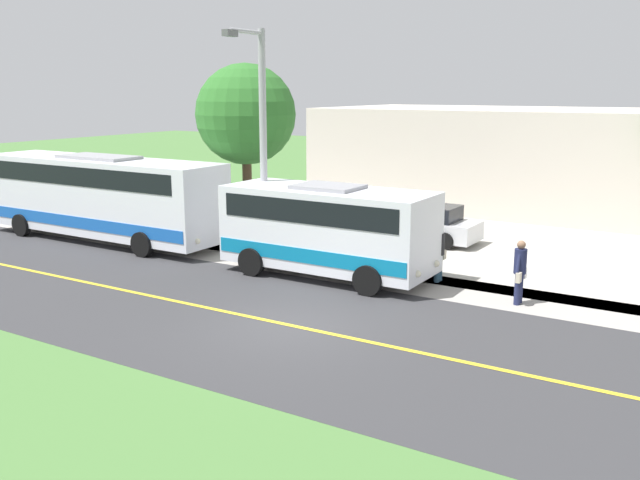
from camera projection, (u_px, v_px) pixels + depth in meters
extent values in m
plane|color=#477238|center=(290.00, 326.00, 17.32)|extent=(120.00, 120.00, 0.00)
cube|color=#333335|center=(290.00, 325.00, 17.32)|extent=(8.00, 100.00, 0.01)
cube|color=#9E9991|center=(383.00, 278.00, 21.65)|extent=(2.40, 100.00, 0.01)
cube|color=#B2ADA3|center=(539.00, 246.00, 26.12)|extent=(14.00, 36.00, 0.01)
cube|color=gold|center=(290.00, 325.00, 17.32)|extent=(0.16, 100.00, 0.00)
cube|color=white|center=(328.00, 227.00, 21.60)|extent=(2.50, 6.70, 2.44)
cube|color=#0C72A5|center=(328.00, 248.00, 21.75)|extent=(2.54, 6.57, 0.44)
cube|color=black|center=(328.00, 206.00, 21.46)|extent=(2.54, 6.03, 0.70)
cube|color=gray|center=(328.00, 187.00, 21.33)|extent=(1.50, 2.01, 0.12)
cylinder|color=black|center=(404.00, 262.00, 21.82)|extent=(0.25, 0.90, 0.90)
cylinder|color=black|center=(368.00, 280.00, 19.74)|extent=(0.25, 0.90, 0.90)
cylinder|color=black|center=(295.00, 247.00, 23.94)|extent=(0.25, 0.90, 0.90)
cylinder|color=black|center=(251.00, 262.00, 21.86)|extent=(0.25, 0.90, 0.90)
sphere|color=#F2EACC|center=(436.00, 264.00, 20.64)|extent=(0.20, 0.20, 0.20)
sphere|color=#F2EACC|center=(418.00, 274.00, 19.50)|extent=(0.20, 0.20, 0.20)
cube|color=white|center=(101.00, 195.00, 26.78)|extent=(2.49, 10.87, 2.84)
cube|color=blue|center=(103.00, 217.00, 26.97)|extent=(2.53, 10.65, 0.44)
cube|color=black|center=(100.00, 173.00, 26.60)|extent=(2.53, 9.78, 0.70)
cube|color=gray|center=(99.00, 157.00, 26.47)|extent=(1.49, 3.26, 0.12)
cylinder|color=black|center=(190.00, 232.00, 26.39)|extent=(0.25, 0.90, 0.90)
cylinder|color=black|center=(142.00, 244.00, 24.31)|extent=(0.25, 0.90, 0.90)
cylinder|color=black|center=(72.00, 216.00, 29.82)|extent=(0.25, 0.90, 0.90)
cylinder|color=black|center=(21.00, 225.00, 27.75)|extent=(0.25, 0.90, 0.90)
sphere|color=#F2EACC|center=(223.00, 234.00, 24.80)|extent=(0.20, 0.20, 0.20)
sphere|color=#F2EACC|center=(198.00, 241.00, 23.66)|extent=(0.20, 0.20, 0.20)
cylinder|color=#1E2347|center=(520.00, 288.00, 19.07)|extent=(0.18, 0.18, 0.87)
cylinder|color=#1E2347|center=(518.00, 290.00, 18.90)|extent=(0.18, 0.18, 0.87)
cylinder|color=#1E2347|center=(520.00, 261.00, 18.82)|extent=(0.34, 0.34, 0.69)
sphere|color=#8C664C|center=(521.00, 245.00, 18.72)|extent=(0.24, 0.24, 0.24)
cylinder|color=#1E2347|center=(522.00, 259.00, 18.96)|extent=(0.29, 0.10, 0.62)
cube|color=white|center=(524.00, 273.00, 19.10)|extent=(0.20, 0.12, 0.28)
cylinder|color=#1E2347|center=(519.00, 261.00, 18.66)|extent=(0.29, 0.10, 0.62)
cube|color=beige|center=(519.00, 277.00, 18.66)|extent=(0.20, 0.12, 0.28)
cylinder|color=#335972|center=(440.00, 267.00, 21.30)|extent=(0.18, 0.18, 0.85)
cylinder|color=#335972|center=(437.00, 269.00, 21.13)|extent=(0.18, 0.18, 0.85)
cylinder|color=#262628|center=(439.00, 244.00, 21.05)|extent=(0.34, 0.34, 0.67)
sphere|color=beige|center=(440.00, 229.00, 20.96)|extent=(0.23, 0.23, 0.23)
cylinder|color=#262628|center=(441.00, 242.00, 21.20)|extent=(0.28, 0.10, 0.61)
cube|color=beige|center=(443.00, 255.00, 21.33)|extent=(0.20, 0.12, 0.28)
cylinder|color=#262628|center=(437.00, 244.00, 20.89)|extent=(0.28, 0.10, 0.61)
cube|color=beige|center=(437.00, 258.00, 20.89)|extent=(0.20, 0.12, 0.28)
cylinder|color=#9E9EA3|center=(263.00, 149.00, 22.90)|extent=(0.24, 0.24, 7.70)
cylinder|color=#9E9EA3|center=(246.00, 31.00, 21.44)|extent=(1.60, 0.14, 0.14)
cube|color=#59595B|center=(230.00, 33.00, 20.80)|extent=(0.50, 0.24, 0.20)
cube|color=silver|center=(421.00, 228.00, 26.84)|extent=(1.87, 4.43, 0.70)
cube|color=black|center=(427.00, 212.00, 26.60)|extent=(1.57, 2.44, 0.57)
cylinder|color=black|center=(379.00, 233.00, 26.85)|extent=(0.23, 0.64, 0.64)
cylinder|color=black|center=(400.00, 225.00, 28.34)|extent=(0.23, 0.64, 0.64)
cylinder|color=black|center=(445.00, 241.00, 25.43)|extent=(0.23, 0.64, 0.64)
cylinder|color=black|center=(463.00, 233.00, 26.91)|extent=(0.23, 0.64, 0.64)
cylinder|color=#4C3826|center=(248.00, 197.00, 26.66)|extent=(0.36, 0.36, 3.45)
sphere|color=#2D6B28|center=(246.00, 114.00, 25.98)|extent=(3.78, 3.78, 3.78)
cube|color=beige|center=(561.00, 159.00, 33.79)|extent=(10.00, 23.27, 4.85)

